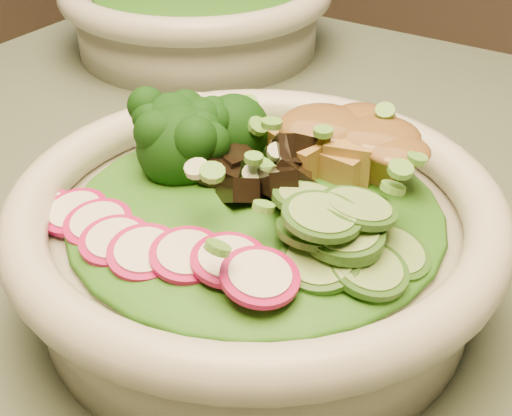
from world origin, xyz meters
The scene contains 10 objects.
salad_bowl centered at (-0.14, -0.07, 0.79)m, with size 0.28×0.28×0.08m.
side_bowl centered at (-0.41, 0.23, 0.79)m, with size 0.28×0.28×0.08m.
lettuce_bed centered at (-0.14, -0.07, 0.81)m, with size 0.21×0.21×0.02m, color #1A5912.
broccoli_florets centered at (-0.20, -0.05, 0.83)m, with size 0.08×0.07×0.05m, color black, non-canonical shape.
radish_slices centered at (-0.15, -0.14, 0.82)m, with size 0.11×0.04×0.02m, color #AA0D4F, non-canonical shape.
cucumber_slices centered at (-0.07, -0.09, 0.82)m, with size 0.07×0.07×0.04m, color #84AC60, non-canonical shape.
mushroom_heap centered at (-0.13, -0.06, 0.83)m, with size 0.07×0.07×0.04m, color black, non-canonical shape.
tofu_cubes centered at (-0.11, -0.01, 0.82)m, with size 0.09×0.06×0.04m, color olive, non-canonical shape.
peanut_sauce centered at (-0.11, -0.01, 0.84)m, with size 0.07×0.06×0.02m, color brown.
scallion_garnish centered at (-0.14, -0.07, 0.84)m, with size 0.20×0.20×0.02m, color #5CA139, non-canonical shape.
Camera 1 is at (0.04, -0.35, 1.03)m, focal length 50.00 mm.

